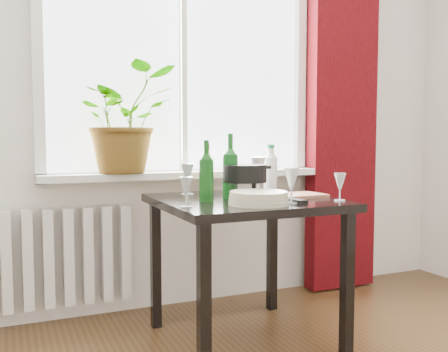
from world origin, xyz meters
name	(u,v)px	position (x,y,z in m)	size (l,w,h in m)	color
window	(182,47)	(0.00, 2.22, 1.60)	(1.72, 0.08, 1.62)	white
windowsill	(187,174)	(0.00, 2.15, 0.82)	(1.72, 0.20, 0.04)	silver
curtain	(342,102)	(1.12, 2.12, 1.30)	(0.50, 0.12, 2.56)	#390508
radiator	(58,257)	(-0.75, 2.18, 0.38)	(0.80, 0.10, 0.55)	silver
table	(245,216)	(0.10, 1.55, 0.65)	(0.85, 0.85, 0.74)	black
potted_plant	(124,119)	(-0.38, 2.14, 1.15)	(0.55, 0.48, 0.61)	#417820
wine_bottle_left	(206,171)	(-0.12, 1.51, 0.89)	(0.07, 0.07, 0.30)	#0C400E
wine_bottle_right	(230,166)	(0.04, 1.59, 0.91)	(0.08, 0.08, 0.33)	#0E4915
bottle_amber	(207,166)	(0.05, 1.93, 0.88)	(0.07, 0.07, 0.29)	#66450B
cleaning_bottle	(271,168)	(0.40, 1.82, 0.87)	(0.08, 0.08, 0.27)	white
wineglass_front_right	(291,185)	(0.22, 1.29, 0.83)	(0.07, 0.07, 0.17)	white
wineglass_far_right	(340,187)	(0.48, 1.27, 0.81)	(0.06, 0.06, 0.14)	silver
wineglass_back_center	(258,174)	(0.28, 1.75, 0.84)	(0.09, 0.09, 0.21)	silver
wineglass_back_left	(187,179)	(-0.11, 1.83, 0.83)	(0.07, 0.07, 0.17)	silver
wineglass_front_left	(186,192)	(-0.28, 1.35, 0.81)	(0.06, 0.06, 0.14)	#B4BBC2
plate_stack	(259,198)	(0.05, 1.31, 0.77)	(0.28, 0.28, 0.06)	beige
fondue_pot	(245,181)	(0.10, 1.55, 0.83)	(0.25, 0.22, 0.17)	black
tv_remote	(294,200)	(0.25, 1.32, 0.75)	(0.05, 0.16, 0.02)	black
cutting_board	(296,196)	(0.37, 1.50, 0.75)	(0.29, 0.19, 0.02)	#A26349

